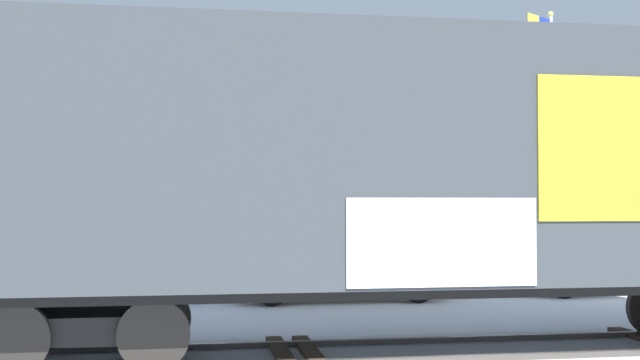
% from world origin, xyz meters
% --- Properties ---
extents(ground_plane, '(260.00, 260.00, 0.00)m').
position_xyz_m(ground_plane, '(0.00, 0.00, 0.00)').
color(ground_plane, silver).
extents(track, '(60.01, 2.79, 0.08)m').
position_xyz_m(track, '(-0.78, -0.00, 0.04)').
color(track, '#4C4742').
rests_on(track, ground_plane).
extents(freight_car, '(14.09, 3.18, 4.68)m').
position_xyz_m(freight_car, '(-0.82, -0.00, 2.67)').
color(freight_car, '#33383D').
rests_on(freight_car, ground_plane).
extents(flagpole, '(1.21, 0.84, 8.13)m').
position_xyz_m(flagpole, '(6.62, 11.80, 5.12)').
color(flagpole, silver).
rests_on(flagpole, ground_plane).
extents(hillside, '(112.86, 42.06, 12.90)m').
position_xyz_m(hillside, '(0.03, 61.85, 4.32)').
color(hillside, silver).
rests_on(hillside, ground_plane).
extents(parked_car_blue, '(4.77, 2.26, 1.60)m').
position_xyz_m(parked_car_blue, '(-6.74, 6.24, 0.81)').
color(parked_car_blue, navy).
rests_on(parked_car_blue, ground_plane).
extents(parked_car_tan, '(4.63, 1.98, 1.69)m').
position_xyz_m(parked_car_tan, '(-1.15, 6.15, 0.85)').
color(parked_car_tan, '#9E8966').
rests_on(parked_car_tan, ground_plane).
extents(parked_car_silver, '(4.83, 2.10, 1.84)m').
position_xyz_m(parked_car_silver, '(5.59, 6.28, 0.89)').
color(parked_car_silver, '#B7BABF').
rests_on(parked_car_silver, ground_plane).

